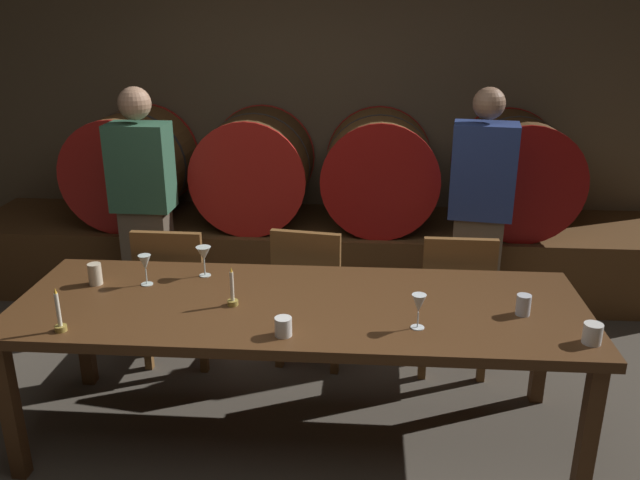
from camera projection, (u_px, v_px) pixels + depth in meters
ground_plane at (287, 472)px, 3.09m from camera, size 7.48×7.48×0.00m
back_wall at (325, 100)px, 5.16m from camera, size 5.76×0.24×2.70m
barrel_shelf at (320, 254)px, 5.02m from camera, size 5.18×0.90×0.53m
wine_barrel_far_left at (133, 166)px, 4.88m from camera, size 0.81×0.78×0.81m
wine_barrel_center_left at (256, 168)px, 4.82m from camera, size 0.81×0.78×0.81m
wine_barrel_center_right at (379, 170)px, 4.76m from camera, size 0.81×0.78×0.81m
wine_barrel_far_right at (514, 173)px, 4.69m from camera, size 0.81×0.78×0.81m
dining_table at (299, 314)px, 3.13m from camera, size 2.70×0.92×0.74m
chair_left at (176, 289)px, 3.87m from camera, size 0.41×0.41×0.88m
chair_center at (310, 289)px, 3.87m from camera, size 0.46×0.46×0.88m
chair_right at (455, 296)px, 3.77m from camera, size 0.40×0.40×0.88m
guest_left at (145, 209)px, 4.25m from camera, size 0.38×0.25×1.60m
guest_right at (479, 217)px, 4.07m from camera, size 0.41×0.30×1.62m
candle_left at (60, 319)px, 2.82m from camera, size 0.05×0.05×0.20m
candle_right at (232, 295)px, 3.06m from camera, size 0.05×0.05×0.19m
wine_glass_left at (145, 264)px, 3.26m from camera, size 0.06×0.06×0.16m
wine_glass_center at (204, 254)px, 3.37m from camera, size 0.08×0.08×0.16m
wine_glass_right at (419, 305)px, 2.83m from camera, size 0.06×0.06×0.16m
cup_far_left at (95, 274)px, 3.29m from camera, size 0.07×0.07×0.11m
cup_center_left at (284, 327)px, 2.79m from camera, size 0.07×0.07×0.08m
cup_center_right at (523, 305)px, 2.97m from camera, size 0.07×0.07×0.10m
cup_far_right at (592, 334)px, 2.72m from camera, size 0.08×0.08×0.09m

